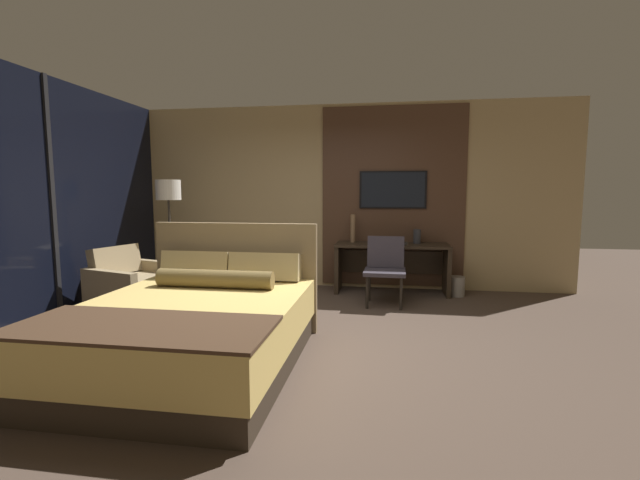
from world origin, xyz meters
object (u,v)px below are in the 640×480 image
(bed, at_px, (196,327))
(floor_lamp, at_px, (169,199))
(armchair_by_window, at_px, (134,289))
(waste_bin, at_px, (457,286))
(vase_tall, at_px, (353,228))
(desk, at_px, (392,259))
(book, at_px, (399,243))
(desk_chair, at_px, (385,264))
(tv, at_px, (393,190))
(vase_short, at_px, (417,236))

(bed, relative_size, floor_lamp, 1.34)
(armchair_by_window, height_order, waste_bin, armchair_by_window)
(vase_tall, bearing_deg, desk, -7.28)
(armchair_by_window, relative_size, waste_bin, 3.80)
(bed, relative_size, book, 9.65)
(desk, height_order, desk_chair, desk_chair)
(tv, bearing_deg, desk, -90.00)
(tv, height_order, floor_lamp, tv)
(bed, distance_m, book, 3.42)
(book, bearing_deg, waste_bin, -1.24)
(desk, distance_m, vase_short, 0.50)
(tv, bearing_deg, desk_chair, -95.69)
(tv, height_order, vase_tall, tv)
(tv, relative_size, book, 4.36)
(bed, bearing_deg, desk, 60.68)
(bed, bearing_deg, floor_lamp, 122.17)
(tv, relative_size, armchair_by_window, 0.93)
(waste_bin, bearing_deg, tv, 159.84)
(desk, relative_size, floor_lamp, 0.99)
(tv, bearing_deg, vase_tall, -164.24)
(vase_short, bearing_deg, waste_bin, -17.62)
(desk, xyz_separation_m, vase_tall, (-0.58, 0.07, 0.44))
(bed, height_order, desk, bed)
(waste_bin, bearing_deg, armchair_by_window, -161.04)
(desk, relative_size, armchair_by_window, 1.54)
(vase_tall, bearing_deg, waste_bin, -6.61)
(bed, bearing_deg, armchair_by_window, 135.58)
(bed, height_order, armchair_by_window, bed)
(bed, relative_size, desk_chair, 2.47)
(vase_short, bearing_deg, desk_chair, -121.10)
(floor_lamp, height_order, waste_bin, floor_lamp)
(floor_lamp, bearing_deg, book, 11.01)
(waste_bin, bearing_deg, desk_chair, -150.44)
(floor_lamp, relative_size, vase_short, 7.91)
(desk_chair, xyz_separation_m, vase_short, (0.45, 0.75, 0.30))
(floor_lamp, bearing_deg, desk_chair, 0.61)
(waste_bin, bearing_deg, vase_short, 162.38)
(armchair_by_window, distance_m, vase_short, 3.92)
(floor_lamp, xyz_separation_m, vase_tall, (2.52, 0.78, -0.44))
(desk, bearing_deg, desk_chair, -97.69)
(floor_lamp, height_order, vase_tall, floor_lamp)
(armchair_by_window, distance_m, waste_bin, 4.33)
(vase_tall, bearing_deg, floor_lamp, -162.80)
(tv, xyz_separation_m, vase_short, (0.36, -0.16, -0.68))
(book, bearing_deg, vase_tall, 167.13)
(bed, bearing_deg, book, 58.48)
(desk, distance_m, book, 0.28)
(vase_tall, xyz_separation_m, book, (0.68, -0.16, -0.19))
(desk, bearing_deg, bed, -119.32)
(bed, height_order, vase_short, bed)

